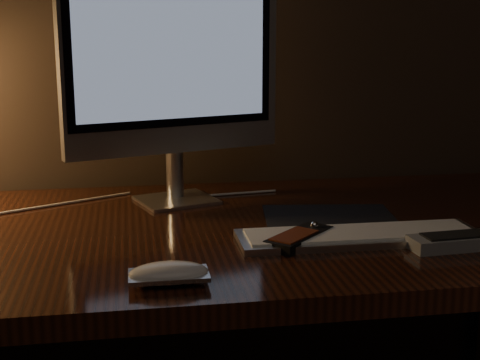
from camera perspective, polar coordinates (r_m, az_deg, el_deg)
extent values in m
cube|color=black|center=(1.30, -1.02, -4.76)|extent=(1.60, 0.75, 0.04)
cube|color=black|center=(1.72, -2.73, -10.13)|extent=(1.48, 0.02, 0.51)
cube|color=silver|center=(1.49, -5.46, -1.71)|extent=(0.20, 0.18, 0.01)
cylinder|color=silver|center=(1.50, -5.58, 0.63)|extent=(0.05, 0.05, 0.11)
cube|color=silver|center=(1.44, -5.70, 10.24)|extent=(0.47, 0.18, 0.40)
cube|color=black|center=(1.42, -5.68, 11.28)|extent=(0.44, 0.15, 0.34)
cube|color=#99ABD0|center=(1.42, -5.67, 11.28)|extent=(0.40, 0.14, 0.30)
cube|color=silver|center=(1.23, 10.19, -4.67)|extent=(0.44, 0.13, 0.02)
cube|color=black|center=(1.35, 7.72, -3.26)|extent=(0.29, 0.24, 0.00)
ellipsoid|color=white|center=(1.01, -6.09, -8.17)|extent=(0.12, 0.06, 0.02)
cube|color=black|center=(1.20, 5.08, -4.97)|extent=(0.15, 0.14, 0.02)
cube|color=maroon|center=(1.19, 5.09, -4.54)|extent=(0.10, 0.10, 0.00)
sphere|color=silver|center=(1.19, 5.09, -4.47)|extent=(0.02, 0.02, 0.02)
cube|color=gray|center=(1.24, 19.17, -4.92)|extent=(0.23, 0.07, 0.02)
cube|color=black|center=(1.23, 19.22, -4.37)|extent=(0.18, 0.06, 0.00)
cylinder|color=red|center=(1.23, 19.23, -4.21)|extent=(0.01, 0.01, 0.00)
cylinder|color=#0C8C19|center=(1.23, 19.23, -4.21)|extent=(0.01, 0.01, 0.00)
cylinder|color=gold|center=(1.23, 19.23, -4.21)|extent=(0.01, 0.01, 0.00)
cylinder|color=#1433BF|center=(1.23, 19.23, -4.21)|extent=(0.01, 0.01, 0.00)
cylinder|color=white|center=(1.49, -8.67, -1.76)|extent=(0.62, 0.17, 0.01)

